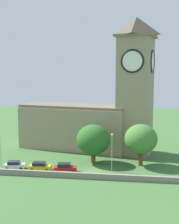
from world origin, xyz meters
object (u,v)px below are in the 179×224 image
Objects in this scene: car_red at (65,168)px; tree_churchyard at (93,140)px; car_white at (15,165)px; tree_by_tower at (141,139)px; streetlamp_west_mid at (112,146)px; car_yellow at (40,166)px; church at (97,111)px; streetlamp_west_end at (0,143)px.

tree_churchyard is at bearing 56.96° from car_red.
tree_churchyard is at bearing 23.05° from car_white.
car_white is 0.50× the size of tree_by_tower.
car_red is at bearing -166.00° from streetlamp_west_mid.
car_yellow is at bearing -172.42° from streetlamp_west_mid.
streetlamp_west_mid reaches higher than car_yellow.
church is 4.16× the size of tree_churchyard.
car_yellow is 10.22m from streetlamp_west_end.
car_red is 0.62× the size of streetlamp_west_mid.
streetlamp_west_end is 0.99× the size of streetlamp_west_mid.
car_white is 27.25m from tree_by_tower.
church reaches higher than car_white.
tree_churchyard is at bearing 177.42° from tree_by_tower.
church is at bearing 76.96° from car_red.
streetlamp_west_end reaches higher than car_red.
car_red is (-4.30, -18.57, -9.20)m from church.
tree_churchyard reaches higher than car_red.
streetlamp_west_mid reaches higher than streetlamp_west_end.
streetlamp_west_end is at bearing -164.49° from tree_churchyard.
streetlamp_west_mid is (14.59, 1.94, 4.22)m from car_yellow.
tree_churchyard is (-4.48, 5.02, 0.12)m from streetlamp_west_mid.
church reaches higher than tree_by_tower.
streetlamp_west_end is at bearing -179.20° from streetlamp_west_mid.
tree_churchyard is 0.95× the size of tree_by_tower.
church reaches higher than tree_churchyard.
car_white is at bearing 177.06° from car_yellow.
church is at bearing 62.08° from car_yellow.
streetlamp_west_mid is at bearing 4.69° from car_white.
streetlamp_west_end reaches higher than car_white.
car_white is 10.95m from car_red.
tree_by_tower is (26.06, 6.21, 5.00)m from car_white.
car_white is 17.62m from tree_churchyard.
car_red is (10.93, -0.65, 0.12)m from car_white.
car_white is 5.72m from streetlamp_west_end.
car_red is 0.56× the size of tree_churchyard.
tree_by_tower reaches higher than car_yellow.
church is 7.77× the size of car_yellow.
streetlamp_west_mid is (4.94, -16.26, -5.03)m from church.
tree_by_tower is at bearing 37.74° from streetlamp_west_mid.
tree_churchyard is (10.11, 6.97, 4.34)m from car_yellow.
car_red is (5.35, -0.36, 0.06)m from car_yellow.
streetlamp_west_end is 0.90× the size of tree_churchyard.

